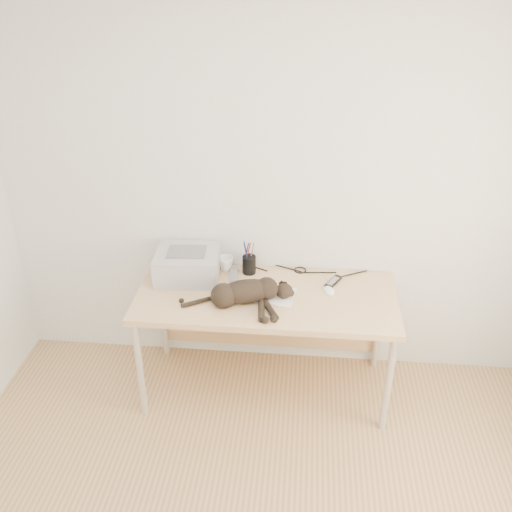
# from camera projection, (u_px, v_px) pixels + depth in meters

# --- Properties ---
(wall_back) EXTENTS (3.50, 0.00, 3.50)m
(wall_back) POSITION_uv_depth(u_px,v_px,m) (272.00, 188.00, 3.54)
(wall_back) COLOR silver
(wall_back) RESTS_ON floor
(desk) EXTENTS (1.60, 0.70, 0.74)m
(desk) POSITION_uv_depth(u_px,v_px,m) (267.00, 305.00, 3.64)
(desk) COLOR tan
(desk) RESTS_ON floor
(printer) EXTENTS (0.42, 0.36, 0.19)m
(printer) POSITION_uv_depth(u_px,v_px,m) (188.00, 264.00, 3.64)
(printer) COLOR #A8A8AD
(printer) RESTS_ON desk
(papers) EXTENTS (0.37, 0.31, 0.01)m
(papers) POSITION_uv_depth(u_px,v_px,m) (267.00, 293.00, 3.51)
(papers) COLOR white
(papers) RESTS_ON desk
(cat) EXTENTS (0.68, 0.34, 0.15)m
(cat) POSITION_uv_depth(u_px,v_px,m) (244.00, 293.00, 3.39)
(cat) COLOR black
(cat) RESTS_ON desk
(mug) EXTENTS (0.14, 0.14, 0.09)m
(mug) POSITION_uv_depth(u_px,v_px,m) (226.00, 264.00, 3.74)
(mug) COLOR white
(mug) RESTS_ON desk
(pen_cup) EXTENTS (0.09, 0.09, 0.23)m
(pen_cup) POSITION_uv_depth(u_px,v_px,m) (249.00, 264.00, 3.70)
(pen_cup) COLOR black
(pen_cup) RESTS_ON desk
(remote_grey) EXTENTS (0.08, 0.20, 0.02)m
(remote_grey) POSITION_uv_depth(u_px,v_px,m) (234.00, 277.00, 3.66)
(remote_grey) COLOR slate
(remote_grey) RESTS_ON desk
(remote_black) EXTENTS (0.12, 0.17, 0.02)m
(remote_black) POSITION_uv_depth(u_px,v_px,m) (333.00, 282.00, 3.61)
(remote_black) COLOR black
(remote_black) RESTS_ON desk
(mouse) EXTENTS (0.10, 0.12, 0.04)m
(mouse) POSITION_uv_depth(u_px,v_px,m) (329.00, 289.00, 3.53)
(mouse) COLOR white
(mouse) RESTS_ON desk
(cable_tangle) EXTENTS (1.36, 0.08, 0.01)m
(cable_tangle) POSITION_uv_depth(u_px,v_px,m) (270.00, 269.00, 3.76)
(cable_tangle) COLOR black
(cable_tangle) RESTS_ON desk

